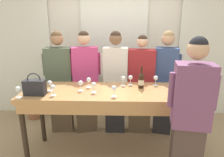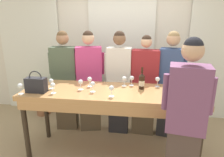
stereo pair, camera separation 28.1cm
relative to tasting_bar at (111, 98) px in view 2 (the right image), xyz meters
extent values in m
plane|color=tan|center=(0.00, 0.02, -0.93)|extent=(18.00, 18.00, 0.00)
cube|color=silver|center=(0.00, 1.56, 0.47)|extent=(12.00, 0.06, 2.80)
cube|color=white|center=(-1.97, 1.49, 0.41)|extent=(1.32, 0.03, 2.69)
cube|color=white|center=(0.00, 1.49, 0.41)|extent=(1.32, 0.03, 2.69)
cube|color=white|center=(1.97, 1.49, 0.41)|extent=(1.32, 0.03, 2.69)
cube|color=#B27F4C|center=(0.00, 0.02, 0.07)|extent=(2.47, 0.78, 0.07)
cube|color=#B27F4C|center=(0.00, -0.36, -0.03)|extent=(2.37, 0.03, 0.12)
cylinder|color=#2D2319|center=(-1.16, -0.30, -0.45)|extent=(0.07, 0.07, 0.96)
cylinder|color=#2D2319|center=(1.16, -0.30, -0.45)|extent=(0.07, 0.07, 0.96)
cylinder|color=#2D2319|center=(-1.16, 0.34, -0.45)|extent=(0.07, 0.07, 0.96)
cylinder|color=#2D2319|center=(1.16, 0.34, -0.45)|extent=(0.07, 0.07, 0.96)
cylinder|color=black|center=(0.42, 0.14, 0.19)|extent=(0.08, 0.08, 0.19)
cone|color=black|center=(0.42, 0.14, 0.31)|extent=(0.08, 0.08, 0.04)
cylinder|color=black|center=(0.42, 0.14, 0.37)|extent=(0.03, 0.03, 0.08)
cylinder|color=beige|center=(0.42, 0.14, 0.19)|extent=(0.08, 0.08, 0.08)
cube|color=#232328|center=(-1.00, -0.18, 0.20)|extent=(0.27, 0.13, 0.20)
torus|color=#232328|center=(-1.00, -0.18, 0.31)|extent=(0.18, 0.01, 0.18)
cylinder|color=white|center=(-0.43, 0.00, 0.10)|extent=(0.07, 0.07, 0.00)
cylinder|color=white|center=(-0.43, 0.00, 0.15)|extent=(0.01, 0.01, 0.08)
sphere|color=white|center=(-0.43, 0.00, 0.21)|extent=(0.07, 0.07, 0.07)
cylinder|color=white|center=(-1.17, -0.28, 0.10)|extent=(0.07, 0.07, 0.00)
cylinder|color=white|center=(-1.17, -0.28, 0.15)|extent=(0.01, 0.01, 0.08)
sphere|color=white|center=(-1.17, -0.28, 0.21)|extent=(0.07, 0.07, 0.07)
cylinder|color=white|center=(-0.34, 0.15, 0.10)|extent=(0.07, 0.07, 0.00)
cylinder|color=white|center=(-0.34, 0.15, 0.15)|extent=(0.01, 0.01, 0.08)
sphere|color=white|center=(-0.34, 0.15, 0.21)|extent=(0.07, 0.07, 0.07)
cylinder|color=white|center=(1.17, 0.05, 0.10)|extent=(0.07, 0.07, 0.00)
cylinder|color=white|center=(1.17, 0.05, 0.15)|extent=(0.01, 0.01, 0.08)
sphere|color=white|center=(1.17, 0.05, 0.21)|extent=(0.07, 0.07, 0.07)
sphere|color=maroon|center=(1.17, 0.05, 0.21)|extent=(0.04, 0.04, 0.04)
cylinder|color=white|center=(0.65, 0.28, 0.10)|extent=(0.07, 0.07, 0.00)
cylinder|color=white|center=(0.65, 0.28, 0.15)|extent=(0.01, 0.01, 0.08)
sphere|color=white|center=(0.65, 0.28, 0.21)|extent=(0.07, 0.07, 0.07)
cylinder|color=white|center=(0.27, 0.29, 0.10)|extent=(0.07, 0.07, 0.00)
cylinder|color=white|center=(0.27, 0.29, 0.15)|extent=(0.01, 0.01, 0.08)
sphere|color=white|center=(0.27, 0.29, 0.21)|extent=(0.07, 0.07, 0.07)
sphere|color=maroon|center=(0.27, 0.29, 0.21)|extent=(0.04, 0.04, 0.04)
cylinder|color=white|center=(0.76, -0.28, 0.10)|extent=(0.07, 0.07, 0.00)
cylinder|color=white|center=(0.76, -0.28, 0.15)|extent=(0.01, 0.01, 0.08)
sphere|color=white|center=(0.76, -0.28, 0.21)|extent=(0.07, 0.07, 0.07)
cylinder|color=white|center=(0.03, -0.21, 0.10)|extent=(0.07, 0.07, 0.00)
cylinder|color=white|center=(0.03, -0.21, 0.15)|extent=(0.01, 0.01, 0.08)
sphere|color=white|center=(0.03, -0.21, 0.21)|extent=(0.07, 0.07, 0.07)
cylinder|color=white|center=(-0.85, -0.02, 0.10)|extent=(0.07, 0.07, 0.00)
cylinder|color=white|center=(-0.85, -0.02, 0.15)|extent=(0.01, 0.01, 0.08)
sphere|color=white|center=(-0.85, -0.02, 0.21)|extent=(0.07, 0.07, 0.07)
cylinder|color=white|center=(0.16, 0.25, 0.10)|extent=(0.07, 0.07, 0.00)
cylinder|color=white|center=(0.16, 0.25, 0.15)|extent=(0.01, 0.01, 0.08)
sphere|color=white|center=(0.16, 0.25, 0.21)|extent=(0.07, 0.07, 0.07)
sphere|color=maroon|center=(0.16, 0.25, 0.21)|extent=(0.04, 0.04, 0.04)
cylinder|color=white|center=(-0.24, -0.07, 0.10)|extent=(0.07, 0.07, 0.00)
cylinder|color=white|center=(-0.24, -0.07, 0.15)|extent=(0.01, 0.01, 0.08)
sphere|color=white|center=(-0.24, -0.07, 0.21)|extent=(0.07, 0.07, 0.07)
sphere|color=maroon|center=(-0.24, -0.07, 0.21)|extent=(0.04, 0.04, 0.04)
cylinder|color=white|center=(-0.75, -0.19, 0.10)|extent=(0.07, 0.07, 0.00)
cylinder|color=white|center=(-0.75, -0.19, 0.15)|extent=(0.01, 0.01, 0.08)
sphere|color=white|center=(-0.75, -0.19, 0.21)|extent=(0.07, 0.07, 0.07)
cube|color=brown|center=(-0.93, 0.70, -0.50)|extent=(0.39, 0.24, 0.86)
cube|color=#4C5B47|center=(-0.93, 0.70, 0.27)|extent=(0.46, 0.28, 0.68)
sphere|color=#9E7051|center=(-0.93, 0.70, 0.75)|extent=(0.21, 0.21, 0.21)
sphere|color=brown|center=(-0.93, 0.70, 0.78)|extent=(0.19, 0.19, 0.19)
cylinder|color=#4C5B47|center=(-0.69, 0.72, 0.32)|extent=(0.08, 0.08, 0.37)
cylinder|color=#4C5B47|center=(-1.17, 0.68, 0.32)|extent=(0.08, 0.08, 0.37)
cube|color=brown|center=(-0.48, 0.70, -0.50)|extent=(0.40, 0.25, 0.86)
cube|color=#C63D7A|center=(-0.48, 0.70, 0.27)|extent=(0.47, 0.29, 0.68)
sphere|color=#DBAD89|center=(-0.48, 0.70, 0.75)|extent=(0.21, 0.21, 0.21)
sphere|color=#332319|center=(-0.48, 0.70, 0.79)|extent=(0.18, 0.18, 0.18)
cylinder|color=#C63D7A|center=(-0.25, 0.76, 0.32)|extent=(0.08, 0.08, 0.38)
cylinder|color=#C63D7A|center=(-0.72, 0.65, 0.32)|extent=(0.08, 0.08, 0.38)
cube|color=#28282D|center=(0.04, 0.70, -0.50)|extent=(0.35, 0.20, 0.86)
cube|color=silver|center=(0.04, 0.70, 0.27)|extent=(0.41, 0.23, 0.68)
sphere|color=brown|center=(0.04, 0.70, 0.75)|extent=(0.21, 0.21, 0.21)
sphere|color=#332319|center=(0.04, 0.70, 0.79)|extent=(0.18, 0.18, 0.18)
cylinder|color=silver|center=(0.26, 0.70, 0.32)|extent=(0.07, 0.07, 0.37)
cylinder|color=silver|center=(-0.18, 0.71, 0.32)|extent=(0.07, 0.07, 0.37)
cube|color=brown|center=(0.48, 0.70, -0.51)|extent=(0.40, 0.21, 0.84)
cube|color=maroon|center=(0.48, 0.70, 0.25)|extent=(0.47, 0.25, 0.67)
sphere|color=#DBAD89|center=(0.48, 0.70, 0.71)|extent=(0.18, 0.18, 0.18)
sphere|color=#332319|center=(0.48, 0.70, 0.74)|extent=(0.16, 0.16, 0.16)
cylinder|color=maroon|center=(0.72, 0.68, 0.30)|extent=(0.08, 0.08, 0.37)
cylinder|color=maroon|center=(0.23, 0.72, 0.30)|extent=(0.08, 0.08, 0.37)
cube|color=#28282D|center=(0.89, 0.70, -0.50)|extent=(0.36, 0.29, 0.86)
cube|color=#334775|center=(0.89, 0.70, 0.27)|extent=(0.42, 0.34, 0.68)
sphere|color=tan|center=(0.89, 0.70, 0.75)|extent=(0.21, 0.21, 0.21)
sphere|color=#93754C|center=(0.89, 0.70, 0.79)|extent=(0.19, 0.19, 0.19)
cylinder|color=#334775|center=(1.09, 0.66, 0.32)|extent=(0.08, 0.08, 0.37)
cylinder|color=#334775|center=(0.69, 0.75, 0.32)|extent=(0.08, 0.08, 0.37)
cube|color=#704266|center=(0.86, -0.63, 0.28)|extent=(0.42, 0.33, 0.69)
sphere|color=tan|center=(0.86, -0.63, 0.77)|extent=(0.21, 0.21, 0.21)
sphere|color=black|center=(0.86, -0.63, 0.80)|extent=(0.18, 0.18, 0.18)
cylinder|color=#704266|center=(0.65, -0.59, 0.33)|extent=(0.08, 0.08, 0.38)
cylinder|color=#704266|center=(1.07, -0.66, 0.33)|extent=(0.08, 0.08, 0.38)
cylinder|color=#935B3D|center=(-1.65, 1.17, -0.81)|extent=(0.28, 0.28, 0.24)
ellipsoid|color=#38753D|center=(-1.65, 1.17, -0.46)|extent=(0.36, 0.36, 0.52)
camera|label=1|loc=(0.08, -2.60, 1.04)|focal=32.00mm
camera|label=2|loc=(0.36, -2.58, 1.04)|focal=32.00mm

